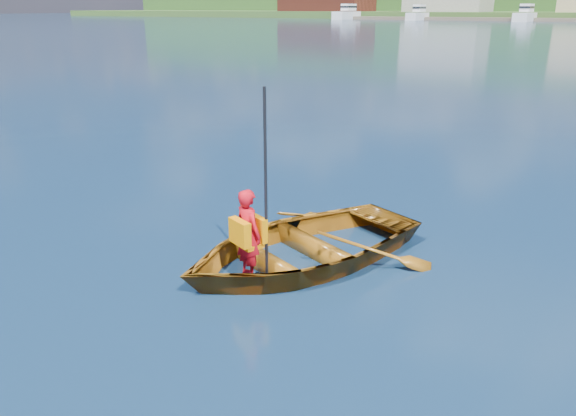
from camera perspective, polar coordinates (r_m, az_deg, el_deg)
The scene contains 3 objects.
ground at distance 7.03m, azimuth -4.33°, elevation -7.09°, with size 600.00×600.00×0.00m.
rowboat at distance 7.38m, azimuth 1.32°, elevation -3.85°, with size 3.59×4.18×0.73m.
child_paddler at distance 6.61m, azimuth -4.00°, elevation -2.53°, with size 0.47×0.43×2.27m.
Camera 1 is at (3.82, -4.99, 3.16)m, focal length 35.00 mm.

